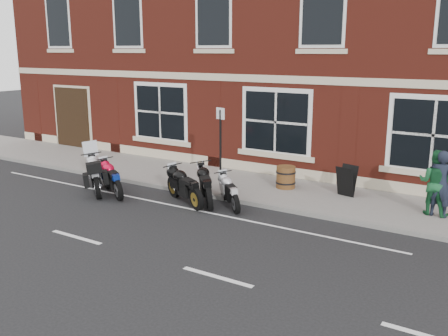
{
  "coord_description": "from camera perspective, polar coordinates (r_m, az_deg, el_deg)",
  "views": [
    {
      "loc": [
        8.93,
        -10.57,
        4.36
      ],
      "look_at": [
        1.26,
        1.6,
        0.93
      ],
      "focal_mm": 40.0,
      "sensor_mm": 36.0,
      "label": 1
    }
  ],
  "objects": [
    {
      "name": "moto_touring_silver",
      "position": [
        16.1,
        -14.34,
        -0.48
      ],
      "size": [
        1.81,
        1.6,
        1.5
      ],
      "rotation": [
        0.0,
        0.0,
        0.86
      ],
      "color": "black",
      "rests_on": "ground"
    },
    {
      "name": "sidewalk",
      "position": [
        16.8,
        -1.09,
        -1.42
      ],
      "size": [
        30.0,
        3.0,
        0.12
      ],
      "primitive_type": "cube",
      "color": "slate",
      "rests_on": "ground"
    },
    {
      "name": "parking_sign",
      "position": [
        15.42,
        -0.41,
        2.99
      ],
      "size": [
        0.35,
        0.12,
        2.51
      ],
      "rotation": [
        0.0,
        0.0,
        -0.28
      ],
      "color": "black",
      "rests_on": "sidewalk"
    },
    {
      "name": "kerb",
      "position": [
        15.55,
        -4.29,
        -2.68
      ],
      "size": [
        30.0,
        0.16,
        0.12
      ],
      "primitive_type": "cube",
      "color": "slate",
      "rests_on": "ground"
    },
    {
      "name": "moto_sport_red",
      "position": [
        15.71,
        -12.63,
        -0.99
      ],
      "size": [
        1.86,
        1.2,
        0.94
      ],
      "rotation": [
        0.0,
        0.0,
        1.03
      ],
      "color": "black",
      "rests_on": "ground"
    },
    {
      "name": "barrel_planter",
      "position": [
        15.72,
        7.07,
        -1.04
      ],
      "size": [
        0.62,
        0.62,
        0.69
      ],
      "color": "#492113",
      "rests_on": "sidewalk"
    },
    {
      "name": "moto_sport_silver",
      "position": [
        14.14,
        0.74,
        -2.53
      ],
      "size": [
        1.41,
        1.37,
        0.83
      ],
      "rotation": [
        0.0,
        0.0,
        0.8
      ],
      "color": "black",
      "rests_on": "ground"
    },
    {
      "name": "pub_building",
      "position": [
        22.94,
        9.67,
        17.32
      ],
      "size": [
        24.0,
        12.0,
        12.0
      ],
      "primitive_type": "cube",
      "color": "maroon",
      "rests_on": "ground"
    },
    {
      "name": "pedestrian_right",
      "position": [
        14.09,
        22.96,
        -1.53
      ],
      "size": [
        0.9,
        0.74,
        1.73
      ],
      "primitive_type": "imported",
      "rotation": [
        0.0,
        0.0,
        3.04
      ],
      "color": "#17512A",
      "rests_on": "sidewalk"
    },
    {
      "name": "moto_sport_black",
      "position": [
        14.46,
        -4.48,
        -1.91
      ],
      "size": [
        1.95,
        1.09,
        0.96
      ],
      "rotation": [
        0.0,
        0.0,
        1.09
      ],
      "color": "black",
      "rests_on": "ground"
    },
    {
      "name": "moto_naked_black",
      "position": [
        14.54,
        -1.98,
        -1.69
      ],
      "size": [
        1.56,
        1.76,
        1.0
      ],
      "rotation": [
        0.0,
        0.0,
        0.72
      ],
      "color": "black",
      "rests_on": "ground"
    },
    {
      "name": "ground",
      "position": [
        14.5,
        -7.62,
        -4.2
      ],
      "size": [
        80.0,
        80.0,
        0.0
      ],
      "primitive_type": "plane",
      "color": "black",
      "rests_on": "ground"
    },
    {
      "name": "pedestrian_left",
      "position": [
        13.97,
        23.51,
        -1.67
      ],
      "size": [
        0.66,
        0.45,
        1.75
      ],
      "primitive_type": "imported",
      "rotation": [
        0.0,
        0.0,
        3.09
      ],
      "color": "black",
      "rests_on": "sidewalk"
    },
    {
      "name": "a_board_sign",
      "position": [
        15.21,
        13.83,
        -1.41
      ],
      "size": [
        0.61,
        0.48,
        0.9
      ],
      "primitive_type": null,
      "rotation": [
        0.0,
        0.0,
        -0.24
      ],
      "color": "black",
      "rests_on": "sidewalk"
    }
  ]
}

